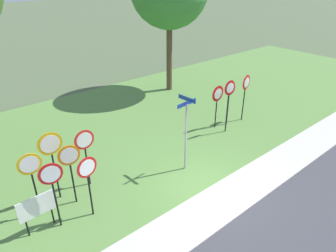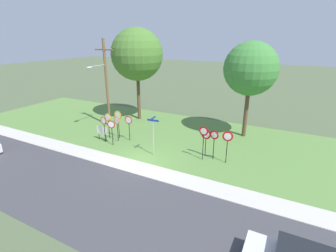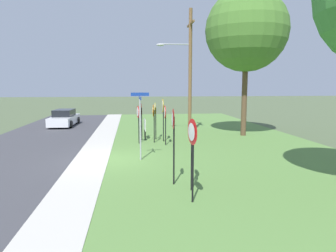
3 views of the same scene
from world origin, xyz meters
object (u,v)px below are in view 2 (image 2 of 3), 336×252
at_px(stop_sign_near_left, 129,123).
at_px(street_name_post, 153,133).
at_px(stop_sign_far_right, 108,120).
at_px(yield_sign_far_left, 206,137).
at_px(stop_sign_near_right, 117,123).
at_px(stop_sign_far_left, 118,118).
at_px(utility_pole, 105,81).
at_px(yield_sign_near_right, 227,140).
at_px(stop_sign_center_tall, 111,127).
at_px(yield_sign_near_left, 203,135).
at_px(notice_board, 102,131).
at_px(stop_sign_far_center, 104,124).
at_px(oak_tree_right, 251,69).
at_px(oak_tree_left, 137,55).
at_px(yield_sign_far_right, 214,138).

xyz_separation_m(stop_sign_near_left, street_name_post, (3.37, -1.50, 0.18)).
xyz_separation_m(stop_sign_far_right, yield_sign_far_left, (8.94, 0.53, -0.06)).
xyz_separation_m(stop_sign_near_right, stop_sign_far_left, (-0.33, 0.59, 0.26)).
xyz_separation_m(stop_sign_near_right, utility_pole, (-3.26, 2.64, 3.00)).
bearing_deg(street_name_post, stop_sign_far_left, 157.36).
bearing_deg(yield_sign_near_right, stop_sign_center_tall, 178.55).
relative_size(stop_sign_near_left, stop_sign_center_tall, 1.03).
height_order(stop_sign_far_right, yield_sign_near_right, yield_sign_near_right).
bearing_deg(yield_sign_near_left, utility_pole, 168.93).
bearing_deg(yield_sign_near_left, notice_board, -174.77).
bearing_deg(stop_sign_far_left, stop_sign_near_right, -59.30).
bearing_deg(stop_sign_far_center, yield_sign_far_left, 18.07).
bearing_deg(stop_sign_center_tall, stop_sign_near_left, 57.41).
bearing_deg(yield_sign_near_right, utility_pole, 160.67).
height_order(stop_sign_far_right, oak_tree_right, oak_tree_right).
relative_size(street_name_post, oak_tree_right, 0.36).
distance_m(stop_sign_far_right, notice_board, 1.09).
relative_size(utility_pole, oak_tree_left, 0.89).
bearing_deg(stop_sign_near_left, oak_tree_right, 33.42).
bearing_deg(utility_pole, stop_sign_near_right, -38.98).
bearing_deg(yield_sign_far_left, stop_sign_far_left, -178.89).
distance_m(stop_sign_near_left, yield_sign_near_right, 8.70).
xyz_separation_m(stop_sign_center_tall, notice_board, (-1.51, 0.46, -0.75)).
xyz_separation_m(stop_sign_near_right, stop_sign_center_tall, (0.16, -0.91, -0.04)).
distance_m(utility_pole, oak_tree_right, 13.42).
relative_size(yield_sign_near_left, utility_pole, 0.31).
bearing_deg(yield_sign_far_left, stop_sign_far_center, -170.49).
relative_size(stop_sign_far_left, yield_sign_far_left, 1.17).
bearing_deg(stop_sign_far_center, yield_sign_far_right, 16.39).
bearing_deg(street_name_post, stop_sign_center_tall, 175.67).
bearing_deg(stop_sign_near_left, stop_sign_far_right, -168.64).
xyz_separation_m(stop_sign_far_center, stop_sign_center_tall, (1.00, -0.21, -0.09)).
distance_m(stop_sign_far_right, yield_sign_far_left, 8.95).
distance_m(stop_sign_far_left, oak_tree_left, 7.76).
xyz_separation_m(stop_sign_far_right, oak_tree_left, (-0.79, 6.07, 5.25)).
height_order(yield_sign_far_left, utility_pole, utility_pole).
height_order(stop_sign_center_tall, yield_sign_near_right, yield_sign_near_right).
bearing_deg(street_name_post, notice_board, 170.99).
bearing_deg(notice_board, stop_sign_center_tall, -18.60).
bearing_deg(yield_sign_near_right, stop_sign_near_right, 172.98).
distance_m(stop_sign_far_left, yield_sign_near_left, 8.17).
relative_size(stop_sign_far_right, yield_sign_far_left, 1.06).
bearing_deg(oak_tree_right, yield_sign_near_left, -105.20).
height_order(yield_sign_near_right, oak_tree_right, oak_tree_right).
xyz_separation_m(stop_sign_far_center, yield_sign_far_left, (8.64, 1.42, -0.05)).
height_order(stop_sign_far_left, utility_pole, utility_pole).
relative_size(yield_sign_near_right, oak_tree_right, 0.29).
bearing_deg(street_name_post, yield_sign_far_right, 14.63).
distance_m(yield_sign_near_left, yield_sign_far_left, 0.73).
bearing_deg(stop_sign_center_tall, oak_tree_right, 28.99).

